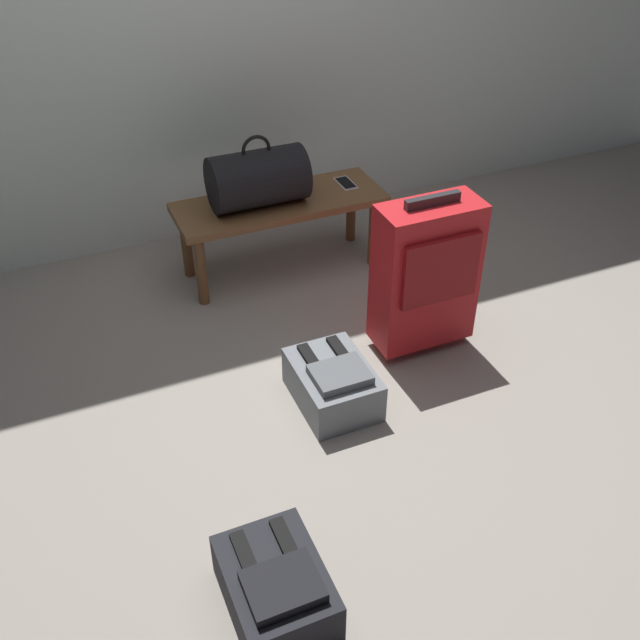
% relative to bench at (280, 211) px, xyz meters
% --- Properties ---
extents(ground_plane, '(6.60, 6.60, 0.00)m').
position_rel_bench_xyz_m(ground_plane, '(-0.13, -1.03, -0.33)').
color(ground_plane, gray).
extents(bench, '(1.00, 0.36, 0.38)m').
position_rel_bench_xyz_m(bench, '(0.00, 0.00, 0.00)').
color(bench, brown).
rests_on(bench, ground).
extents(duffel_bag_black, '(0.44, 0.26, 0.34)m').
position_rel_bench_xyz_m(duffel_bag_black, '(-0.10, -0.00, 0.19)').
color(duffel_bag_black, black).
rests_on(duffel_bag_black, bench).
extents(cell_phone, '(0.07, 0.14, 0.01)m').
position_rel_bench_xyz_m(cell_phone, '(0.36, 0.03, 0.06)').
color(cell_phone, silver).
rests_on(cell_phone, bench).
extents(suitcase_upright_red, '(0.42, 0.22, 0.72)m').
position_rel_bench_xyz_m(suitcase_upright_red, '(0.33, -0.81, 0.04)').
color(suitcase_upright_red, red).
rests_on(suitcase_upright_red, ground).
extents(backpack_grey, '(0.28, 0.38, 0.21)m').
position_rel_bench_xyz_m(backpack_grey, '(-0.16, -0.99, -0.23)').
color(backpack_grey, slate).
rests_on(backpack_grey, ground).
extents(backpack_dark, '(0.28, 0.38, 0.21)m').
position_rel_bench_xyz_m(backpack_dark, '(-0.68, -1.75, -0.23)').
color(backpack_dark, black).
rests_on(backpack_dark, ground).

